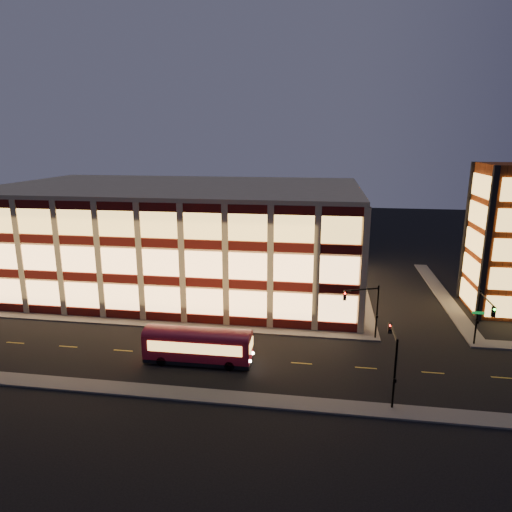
# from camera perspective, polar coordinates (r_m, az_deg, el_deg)

# --- Properties ---
(ground) EXTENTS (200.00, 200.00, 0.00)m
(ground) POSITION_cam_1_polar(r_m,az_deg,el_deg) (53.25, -11.58, -8.84)
(ground) COLOR black
(ground) RESTS_ON ground
(sidewalk_office_south) EXTENTS (54.00, 2.00, 0.15)m
(sidewalk_office_south) POSITION_cam_1_polar(r_m,az_deg,el_deg) (55.13, -14.19, -8.09)
(sidewalk_office_south) COLOR #514F4C
(sidewalk_office_south) RESTS_ON ground
(sidewalk_office_east) EXTENTS (2.00, 30.00, 0.15)m
(sidewalk_office_east) POSITION_cam_1_polar(r_m,az_deg,el_deg) (66.28, 12.88, -4.16)
(sidewalk_office_east) COLOR #514F4C
(sidewalk_office_east) RESTS_ON ground
(sidewalk_tower_west) EXTENTS (2.00, 30.00, 0.15)m
(sidewalk_tower_west) POSITION_cam_1_polar(r_m,az_deg,el_deg) (68.05, 22.18, -4.40)
(sidewalk_tower_west) COLOR #514F4C
(sidewalk_tower_west) RESTS_ON ground
(sidewalk_near) EXTENTS (100.00, 2.00, 0.15)m
(sidewalk_near) POSITION_cam_1_polar(r_m,az_deg,el_deg) (42.56, -17.77, -15.39)
(sidewalk_near) COLOR #514F4C
(sidewalk_near) RESTS_ON ground
(office_building) EXTENTS (50.45, 30.45, 14.50)m
(office_building) POSITION_cam_1_polar(r_m,az_deg,el_deg) (67.33, -9.32, 2.63)
(office_building) COLOR tan
(office_building) RESTS_ON ground
(stair_tower) EXTENTS (8.60, 8.60, 18.00)m
(stair_tower) POSITION_cam_1_polar(r_m,az_deg,el_deg) (62.97, 29.23, 1.78)
(stair_tower) COLOR #8C3814
(stair_tower) RESTS_ON ground
(traffic_signal_far) EXTENTS (3.79, 1.87, 6.00)m
(traffic_signal_far) POSITION_cam_1_polar(r_m,az_deg,el_deg) (49.11, 13.53, -5.81)
(traffic_signal_far) COLOR black
(traffic_signal_far) RESTS_ON ground
(traffic_signal_right) EXTENTS (1.20, 4.37, 6.00)m
(traffic_signal_right) POSITION_cam_1_polar(r_m,az_deg,el_deg) (50.63, 26.51, -6.37)
(traffic_signal_right) COLOR black
(traffic_signal_right) RESTS_ON ground
(traffic_signal_near) EXTENTS (0.32, 4.45, 6.00)m
(traffic_signal_near) POSITION_cam_1_polar(r_m,az_deg,el_deg) (38.92, 16.77, -11.51)
(traffic_signal_near) COLOR black
(traffic_signal_near) RESTS_ON ground
(trolley_bus) EXTENTS (10.22, 2.73, 3.46)m
(trolley_bus) POSITION_cam_1_polar(r_m,az_deg,el_deg) (44.37, -7.28, -10.83)
(trolley_bus) COLOR maroon
(trolley_bus) RESTS_ON ground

